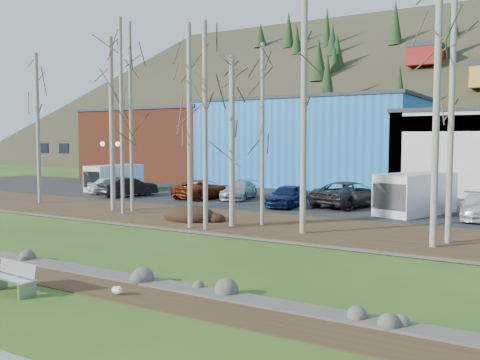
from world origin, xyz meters
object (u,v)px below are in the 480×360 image
Objects in this scene: street_lamp at (110,153)px; car_3 at (239,190)px; bench_intact at (14,278)px; car_6 at (479,207)px; car_5 at (350,194)px; car_1 at (128,187)px; car_4 at (287,196)px; van_grey at (112,178)px; car_0 at (114,185)px; car_2 at (204,189)px; seagull at (117,290)px; van_white at (414,194)px.

street_lamp is 10.65m from car_3.
car_6 reaches higher than bench_intact.
street_lamp is 18.61m from car_5.
car_1 is 12.97m from car_4.
car_1 is (1.97, -0.17, -2.51)m from street_lamp.
car_3 is 12.24m from van_grey.
car_0 is 0.82× the size of car_2.
car_2 reaches higher than car_6.
car_0 is at bearing 172.64° from car_6.
street_lamp reaches higher than bench_intact.
car_5 reaches higher than car_3.
van_white is at bearing 100.45° from seagull.
car_2 is 14.96m from van_white.
seagull is 0.11× the size of car_0.
street_lamp is 1.02× the size of car_0.
van_grey is at bearing -14.11° from car_1.
car_1 is at bearing -29.72° from street_lamp.
car_3 is at bearing 150.76° from car_4.
car_4 is at bearing -38.49° from car_3.
van_white is at bearing 0.48° from car_4.
car_6 is 0.93× the size of van_grey.
car_3 is at bearing -150.79° from car_2.
car_1 is 0.98× the size of car_3.
car_4 is 0.90× the size of car_6.
van_grey is at bearing 107.71° from street_lamp.
car_4 is at bearing -23.43° from street_lamp.
car_6 is 28.27m from van_grey.
car_6 reaches higher than seagull.
car_0 is 0.70× the size of van_white.
car_4 is at bearing -160.07° from car_1.
car_0 is 18.82m from car_5.
bench_intact is at bearing -75.83° from street_lamp.
car_2 is (-11.59, 20.71, 0.65)m from seagull.
car_1 is 8.49m from car_3.
bench_intact is 23.82m from car_3.
seagull is 30.40m from van_grey.
street_lamp reaches higher than car_2.
car_0 is 0.91× the size of car_3.
van_white is 24.81m from van_grey.
car_0 is 2.42m from van_grey.
car_1 is 16.53m from car_5.
car_2 is at bearing -2.63° from van_grey.
seagull is at bearing 29.13° from bench_intact.
van_white is at bearing -155.66° from car_0.
car_4 is (4.91, -2.22, 0.06)m from car_3.
street_lamp is 0.89× the size of car_6.
car_4 reaches higher than car_0.
seagull is at bearing 126.72° from car_2.
street_lamp is 3.93m from van_grey.
car_3 is at bearing 110.18° from bench_intact.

